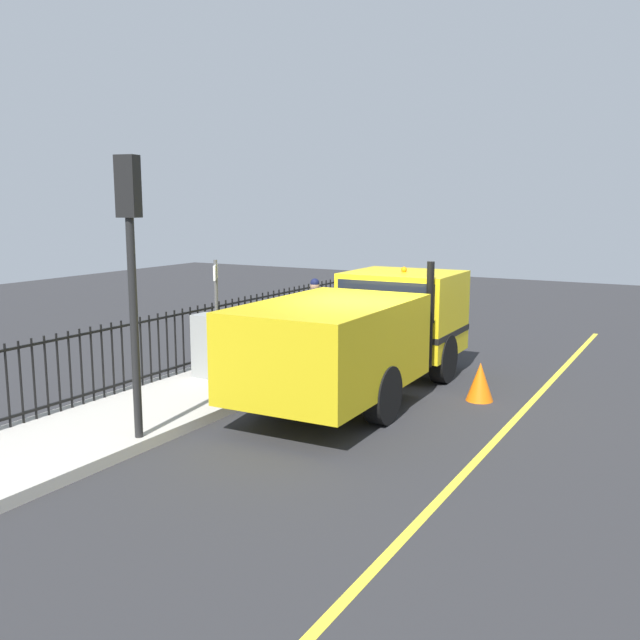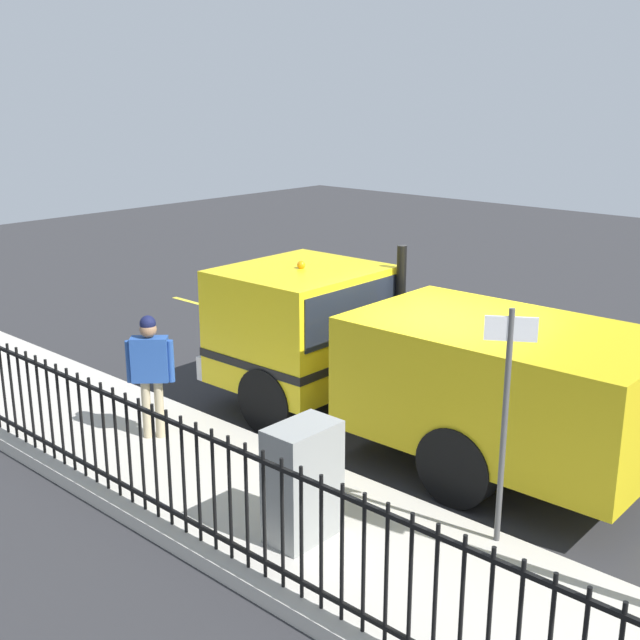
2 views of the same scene
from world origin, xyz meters
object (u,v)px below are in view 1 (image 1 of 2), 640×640
worker_standing (315,307)px  utility_cabinet (214,346)px  work_truck (369,328)px  traffic_cone (480,382)px  street_sign (217,316)px  traffic_light_near (130,241)px

worker_standing → utility_cabinet: (0.47, 3.16, -0.41)m
work_truck → traffic_cone: bearing=13.3°
street_sign → worker_standing: bearing=-80.2°
work_truck → traffic_light_near: traffic_light_near is taller
worker_standing → traffic_cone: (-4.39, 1.67, -0.84)m
street_sign → traffic_light_near: bearing=89.6°
work_truck → street_sign: street_sign is taller
traffic_cone → traffic_light_near: bearing=53.6°
traffic_cone → utility_cabinet: bearing=17.1°
work_truck → utility_cabinet: bearing=-162.0°
traffic_light_near → street_sign: size_ratio=1.64×
work_truck → utility_cabinet: work_truck is taller
worker_standing → work_truck: bearing=3.7°
utility_cabinet → traffic_cone: size_ratio=1.75×
work_truck → traffic_light_near: size_ratio=1.58×
traffic_cone → worker_standing: bearing=-20.8°
worker_standing → traffic_light_near: (-0.79, 6.55, 1.83)m
worker_standing → traffic_cone: size_ratio=2.37×
worker_standing → traffic_light_near: size_ratio=0.42×
utility_cabinet → traffic_cone: bearing=-162.9°
utility_cabinet → traffic_light_near: bearing=110.4°
worker_standing → utility_cabinet: worker_standing is taller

